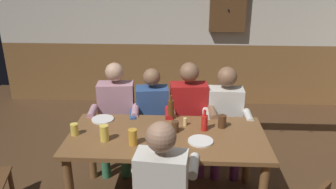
% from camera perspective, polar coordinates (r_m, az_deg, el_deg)
% --- Properties ---
extents(back_wall_wainscot, '(5.92, 0.12, 1.03)m').
position_cam_1_polar(back_wall_wainscot, '(5.75, 1.27, 3.68)').
color(back_wall_wainscot, brown).
rests_on(back_wall_wainscot, ground_plane).
extents(dining_table, '(1.87, 0.88, 0.75)m').
position_cam_1_polar(dining_table, '(3.20, -0.19, -8.56)').
color(dining_table, brown).
rests_on(dining_table, ground_plane).
extents(person_0, '(0.57, 0.55, 1.24)m').
position_cam_1_polar(person_0, '(3.86, -8.94, -2.90)').
color(person_0, '#B78493').
rests_on(person_0, ground_plane).
extents(person_1, '(0.54, 0.57, 1.18)m').
position_cam_1_polar(person_1, '(3.81, -2.67, -3.49)').
color(person_1, '#2D4C84').
rests_on(person_1, ground_plane).
extents(person_2, '(0.58, 0.55, 1.25)m').
position_cam_1_polar(person_2, '(3.78, 3.62, -2.90)').
color(person_2, '#AD1919').
rests_on(person_2, ground_plane).
extents(person_3, '(0.54, 0.52, 1.21)m').
position_cam_1_polar(person_3, '(3.81, 9.84, -3.38)').
color(person_3, silver).
rests_on(person_3, ground_plane).
extents(person_4, '(0.54, 0.54, 1.24)m').
position_cam_1_polar(person_4, '(2.61, -0.88, -15.17)').
color(person_4, silver).
rests_on(person_4, ground_plane).
extents(table_candle, '(0.04, 0.04, 0.08)m').
position_cam_1_polar(table_candle, '(3.32, 2.95, -4.70)').
color(table_candle, '#F9E08C').
rests_on(table_candle, dining_table).
extents(condiment_caddy, '(0.14, 0.10, 0.05)m').
position_cam_1_polar(condiment_caddy, '(3.22, -1.31, -5.80)').
color(condiment_caddy, '#B2B7BC').
rests_on(condiment_caddy, dining_table).
extents(plate_0, '(0.23, 0.23, 0.01)m').
position_cam_1_polar(plate_0, '(3.05, 5.63, -7.96)').
color(plate_0, white).
rests_on(plate_0, dining_table).
extents(plate_1, '(0.23, 0.23, 0.01)m').
position_cam_1_polar(plate_1, '(3.51, -11.16, -4.20)').
color(plate_1, white).
rests_on(plate_1, dining_table).
extents(bottle_0, '(0.06, 0.06, 0.21)m').
position_cam_1_polar(bottle_0, '(3.22, 6.29, -4.78)').
color(bottle_0, red).
rests_on(bottle_0, dining_table).
extents(bottle_1, '(0.06, 0.06, 0.26)m').
position_cam_1_polar(bottle_1, '(3.43, 0.51, -2.55)').
color(bottle_1, '#593314').
rests_on(bottle_1, dining_table).
extents(pint_glass_0, '(0.07, 0.07, 0.11)m').
position_cam_1_polar(pint_glass_0, '(3.18, 1.23, -5.58)').
color(pint_glass_0, '#4C2D19').
rests_on(pint_glass_0, dining_table).
extents(pint_glass_1, '(0.08, 0.08, 0.15)m').
position_cam_1_polar(pint_glass_1, '(2.97, -6.08, -7.30)').
color(pint_glass_1, gold).
rests_on(pint_glass_1, dining_table).
extents(pint_glass_2, '(0.07, 0.07, 0.11)m').
position_cam_1_polar(pint_glass_2, '(3.25, -15.80, -5.78)').
color(pint_glass_2, '#E5C64C').
rests_on(pint_glass_2, dining_table).
extents(pint_glass_3, '(0.08, 0.08, 0.15)m').
position_cam_1_polar(pint_glass_3, '(3.07, -10.90, -6.54)').
color(pint_glass_3, '#E5C64C').
rests_on(pint_glass_3, dining_table).
extents(pint_glass_4, '(0.08, 0.08, 0.13)m').
position_cam_1_polar(pint_glass_4, '(3.31, 9.30, -4.59)').
color(pint_glass_4, '#4C2D19').
rests_on(pint_glass_4, dining_table).
extents(wall_dart_cabinet, '(0.56, 0.15, 0.70)m').
position_cam_1_polar(wall_dart_cabinet, '(5.43, 10.25, 14.27)').
color(wall_dart_cabinet, brown).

